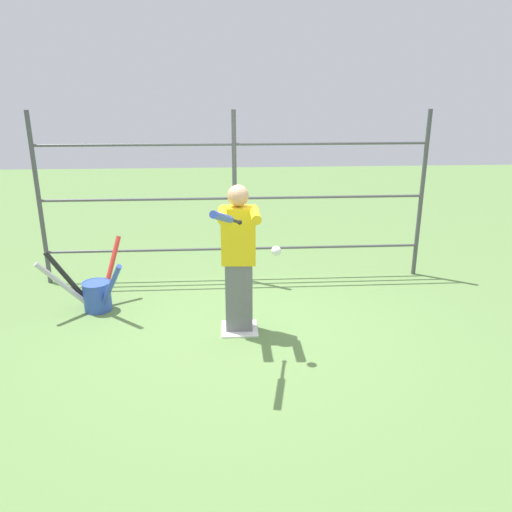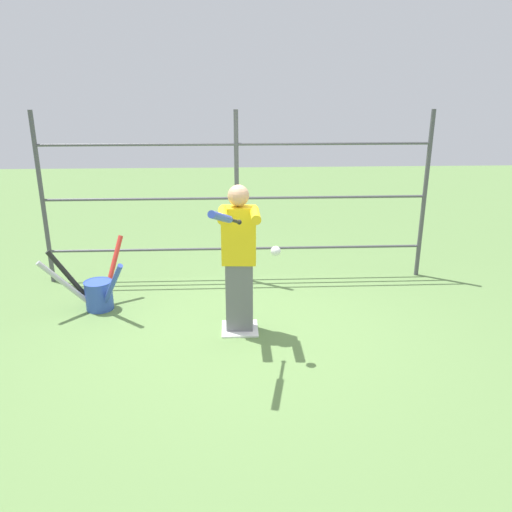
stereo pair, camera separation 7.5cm
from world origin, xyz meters
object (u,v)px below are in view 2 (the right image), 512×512
batter (239,255)px  baseball_bat_swinging (223,218)px  bat_bucket (97,291)px  softball_in_flight (276,251)px

batter → baseball_bat_swinging: baseball_bat_swinging is taller
baseball_bat_swinging → bat_bucket: (1.57, -1.50, -1.28)m
baseball_bat_swinging → bat_bucket: baseball_bat_swinging is taller
softball_in_flight → bat_bucket: softball_in_flight is taller
batter → bat_bucket: batter is taller
baseball_bat_swinging → softball_in_flight: 0.70m
batter → softball_in_flight: (-0.34, 0.55, 0.22)m
softball_in_flight → bat_bucket: size_ratio=0.09×
bat_bucket → softball_in_flight: bearing=149.7°
softball_in_flight → baseball_bat_swinging: bearing=32.6°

